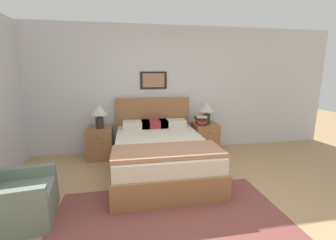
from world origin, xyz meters
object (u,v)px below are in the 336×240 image
nightstand_near_window (100,143)px  table_lamp_near_window (99,112)px  armchair (11,201)px  table_lamp_by_door (207,109)px  bed (160,153)px  nightstand_by_door (205,137)px

nightstand_near_window → table_lamp_near_window: bearing=-54.1°
armchair → table_lamp_by_door: table_lamp_by_door is taller
bed → nightstand_near_window: 1.35m
nightstand_by_door → table_lamp_near_window: size_ratio=1.33×
armchair → nightstand_near_window: bearing=150.5°
table_lamp_by_door → table_lamp_near_window: bearing=180.0°
nightstand_near_window → table_lamp_by_door: (2.17, -0.02, 0.62)m
nightstand_near_window → bed: bearing=-37.1°
nightstand_near_window → nightstand_by_door: bearing=0.0°
nightstand_by_door → table_lamp_near_window: (-2.14, -0.02, 0.62)m
armchair → table_lamp_near_window: bearing=150.0°
armchair → bed: bearing=112.6°
armchair → nightstand_by_door: 3.46m
armchair → nightstand_near_window: size_ratio=1.40×
nightstand_near_window → table_lamp_near_window: size_ratio=1.33×
bed → nightstand_near_window: (-1.08, 0.81, -0.02)m
nightstand_near_window → nightstand_by_door: size_ratio=1.00×
nightstand_by_door → table_lamp_by_door: table_lamp_by_door is taller
table_lamp_by_door → bed: bearing=-143.9°
nightstand_near_window → table_lamp_by_door: table_lamp_by_door is taller
nightstand_near_window → table_lamp_by_door: 2.25m
nightstand_near_window → table_lamp_near_window: 0.62m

